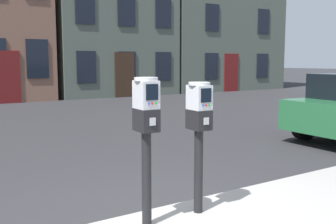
# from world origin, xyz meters

# --- Properties ---
(parking_meter_near_kerb) EXTENTS (0.23, 0.26, 1.40)m
(parking_meter_near_kerb) POSITION_xyz_m (-0.27, -0.14, 1.10)
(parking_meter_near_kerb) COLOR black
(parking_meter_near_kerb) RESTS_ON sidewalk_slab
(parking_meter_twin_adjacent) EXTENTS (0.23, 0.26, 1.34)m
(parking_meter_twin_adjacent) POSITION_xyz_m (0.34, -0.14, 1.06)
(parking_meter_twin_adjacent) COLOR black
(parking_meter_twin_adjacent) RESTS_ON sidewalk_slab
(townhouse_brick_corner) EXTENTS (7.73, 6.91, 10.28)m
(townhouse_brick_corner) POSITION_xyz_m (13.85, 17.12, 5.14)
(townhouse_brick_corner) COLOR #4C564C
(townhouse_brick_corner) RESTS_ON ground_plane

